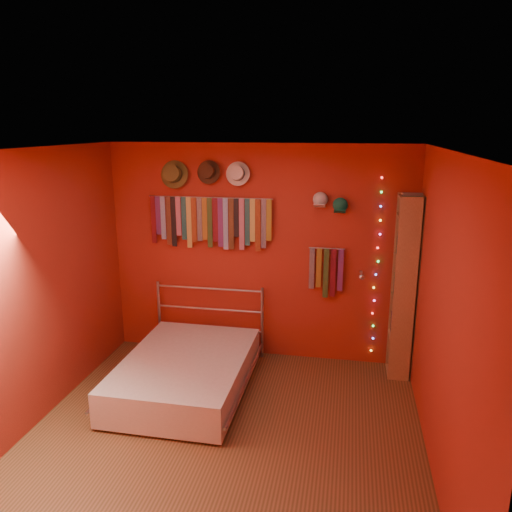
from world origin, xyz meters
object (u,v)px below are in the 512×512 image
Objects in this scene: tie_rack at (210,220)px; bed at (186,372)px; reading_lamp at (361,276)px; bookshelf at (408,287)px.

tie_rack is 1.71m from bed.
bed is at bearing -155.68° from reading_lamp.
reading_lamp is at bearing -179.76° from bookshelf.
bookshelf reaches higher than bed.
reading_lamp is 2.12m from bed.
bed is at bearing -160.50° from bookshelf.
reading_lamp is 0.16× the size of bed.
bookshelf is 1.11× the size of bed.
tie_rack is 5.08× the size of reading_lamp.
bookshelf is at bearing 0.24° from reading_lamp.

